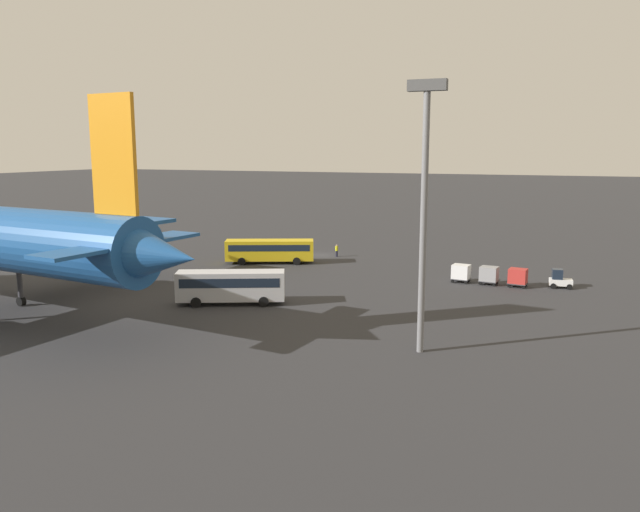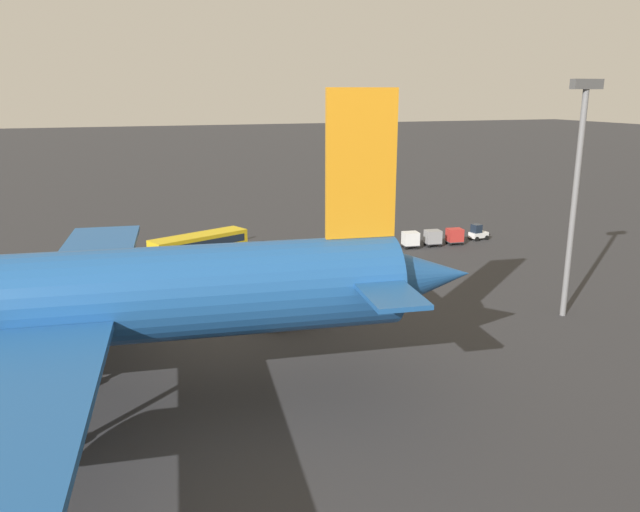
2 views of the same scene
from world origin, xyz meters
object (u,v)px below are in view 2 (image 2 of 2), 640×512
at_px(baggage_tug, 478,233).
at_px(cargo_cart_red, 455,235).
at_px(worker_person, 240,235).
at_px(cargo_cart_grey, 433,237).
at_px(airplane, 36,304).
at_px(cargo_cart_white, 411,239).
at_px(shuttle_bus_far, 312,293).
at_px(shuttle_bus_near, 199,245).

bearing_deg(baggage_tug, cargo_cart_red, 9.47).
bearing_deg(worker_person, cargo_cart_grey, 154.20).
bearing_deg(airplane, cargo_cart_grey, -137.94).
bearing_deg(worker_person, cargo_cart_white, 150.77).
bearing_deg(baggage_tug, shuttle_bus_far, 26.16).
distance_m(shuttle_bus_far, baggage_tug, 36.05).
height_order(airplane, shuttle_bus_far, airplane).
xyz_separation_m(airplane, cargo_cart_grey, (-43.27, -30.61, -6.06)).
bearing_deg(shuttle_bus_near, cargo_cart_grey, 151.25).
distance_m(airplane, worker_person, 46.84).
bearing_deg(cargo_cart_grey, shuttle_bus_far, 39.73).
bearing_deg(cargo_cart_grey, baggage_tug, -170.51).
height_order(airplane, shuttle_bus_near, airplane).
bearing_deg(worker_person, airplane, 63.36).
distance_m(airplane, shuttle_bus_near, 36.70).
relative_size(cargo_cart_red, cargo_cart_grey, 1.00).
distance_m(shuttle_bus_near, cargo_cart_red, 32.32).
distance_m(airplane, cargo_cart_red, 55.88).
xyz_separation_m(cargo_cart_grey, cargo_cart_white, (3.13, -0.04, 0.00)).
bearing_deg(airplane, shuttle_bus_near, -106.29).
distance_m(shuttle_bus_near, shuttle_bus_far, 22.48).
xyz_separation_m(worker_person, cargo_cart_red, (-25.60, 10.93, 0.32)).
xyz_separation_m(airplane, cargo_cart_red, (-46.41, -30.54, -6.06)).
bearing_deg(baggage_tug, airplane, 24.63).
xyz_separation_m(worker_person, cargo_cart_white, (-19.33, 10.82, 0.32)).
height_order(airplane, baggage_tug, airplane).
distance_m(worker_person, cargo_cart_white, 22.15).
relative_size(shuttle_bus_far, cargo_cart_white, 4.92).
height_order(shuttle_bus_near, cargo_cart_red, shuttle_bus_near).
bearing_deg(airplane, cargo_cart_red, -139.87).
distance_m(airplane, baggage_tug, 60.23).
bearing_deg(worker_person, shuttle_bus_near, 50.80).
relative_size(baggage_tug, cargo_cart_grey, 1.17).
bearing_deg(shuttle_bus_near, shuttle_bus_far, 83.56).
xyz_separation_m(airplane, shuttle_bus_far, (-20.73, -11.88, -5.29)).
relative_size(airplane, worker_person, 31.18).
bearing_deg(cargo_cart_grey, worker_person, -25.80).
bearing_deg(shuttle_bus_far, shuttle_bus_near, -97.59).
xyz_separation_m(airplane, shuttle_bus_near, (-14.22, -33.40, -5.38)).
relative_size(shuttle_bus_near, shuttle_bus_far, 1.11).
height_order(baggage_tug, cargo_cart_white, baggage_tug).
height_order(baggage_tug, cargo_cart_grey, baggage_tug).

